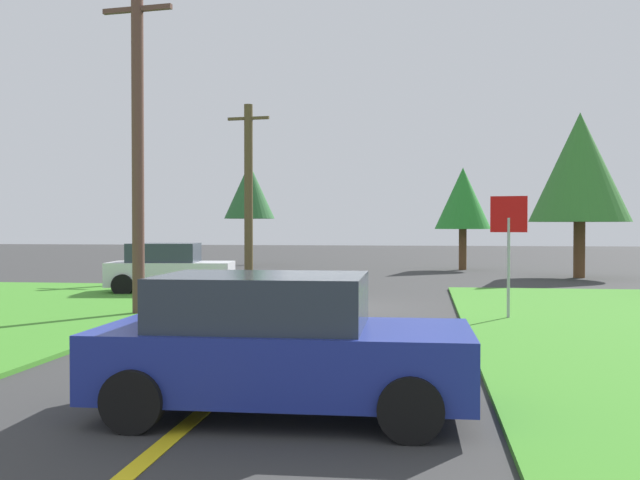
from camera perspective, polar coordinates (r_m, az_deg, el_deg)
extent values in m
plane|color=#333333|center=(19.81, 0.49, -5.21)|extent=(120.00, 120.00, 0.00)
cube|color=yellow|center=(12.01, -4.56, -9.36)|extent=(0.20, 14.00, 0.01)
cylinder|color=#9EA0A8|center=(17.49, 14.29, -2.21)|extent=(0.07, 0.07, 2.36)
cube|color=red|center=(17.46, 14.32, 1.94)|extent=(0.82, 0.21, 0.83)
cube|color=silver|center=(24.13, -11.37, -2.56)|extent=(4.05, 2.17, 0.76)
cube|color=#2D3842|center=(24.14, -11.90, -0.95)|extent=(2.30, 1.76, 0.60)
cylinder|color=black|center=(24.73, -7.96, -3.16)|extent=(0.70, 0.30, 0.68)
cylinder|color=black|center=(23.07, -8.62, -3.47)|extent=(0.70, 0.30, 0.68)
cylinder|color=black|center=(25.28, -13.88, -3.09)|extent=(0.70, 0.30, 0.68)
cylinder|color=black|center=(23.66, -14.94, -3.38)|extent=(0.70, 0.30, 0.68)
cube|color=navy|center=(8.71, -2.75, -9.14)|extent=(4.32, 2.07, 0.76)
cube|color=#2D3842|center=(8.66, -4.43, -4.65)|extent=(2.39, 1.79, 0.60)
cylinder|color=black|center=(9.60, 6.99, -10.00)|extent=(0.68, 0.23, 0.68)
cylinder|color=black|center=(7.70, 6.99, -12.81)|extent=(0.68, 0.23, 0.68)
cylinder|color=black|center=(10.04, -10.12, -9.52)|extent=(0.68, 0.23, 0.68)
cylinder|color=black|center=(8.23, -14.22, -11.92)|extent=(0.68, 0.23, 0.68)
cylinder|color=brown|center=(18.45, -13.83, 6.74)|extent=(0.29, 0.29, 8.01)
cube|color=brown|center=(19.07, -13.88, 16.85)|extent=(1.80, 0.35, 0.12)
cylinder|color=brown|center=(30.99, -5.52, 3.75)|extent=(0.36, 0.36, 7.20)
cube|color=brown|center=(31.28, -5.53, 9.29)|extent=(1.80, 0.34, 0.12)
cylinder|color=brown|center=(40.80, -5.44, -0.14)|extent=(0.36, 0.36, 2.55)
cone|color=#28622E|center=(40.84, -5.45, 3.78)|extent=(2.76, 2.76, 3.04)
cylinder|color=brown|center=(32.65, 19.31, -0.72)|extent=(0.47, 0.47, 2.33)
cone|color=#32752D|center=(32.72, 19.35, 5.31)|extent=(4.13, 4.13, 4.54)
cylinder|color=brown|center=(36.99, 10.91, -0.71)|extent=(0.38, 0.38, 2.01)
cone|color=#28842C|center=(37.00, 10.93, 3.17)|extent=(2.74, 2.74, 3.01)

